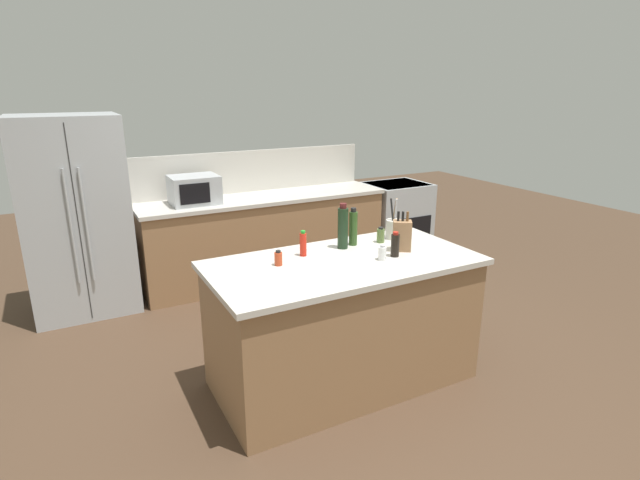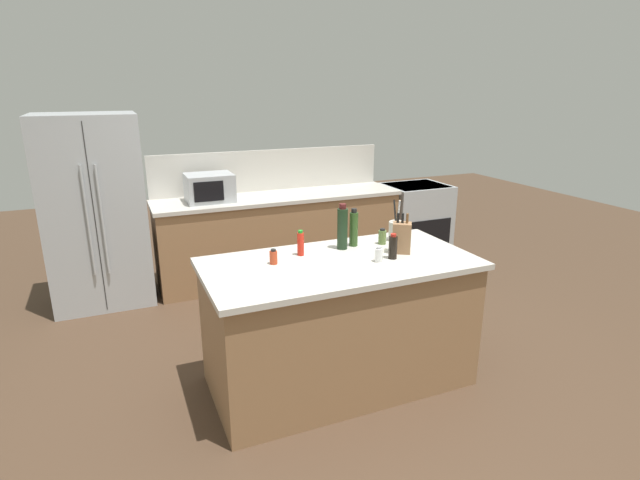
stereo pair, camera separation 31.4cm
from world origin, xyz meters
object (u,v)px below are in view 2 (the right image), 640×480
object	(u,v)px
wine_bottle	(342,228)
spice_jar_paprika	(273,257)
range_oven	(414,221)
microwave	(209,188)
knife_block	(402,237)
salt_shaker	(379,255)
soy_sauce_bottle	(393,247)
hot_sauce_bottle	(301,244)
utensil_crock	(396,230)
refrigerator	(95,212)
olive_oil_bottle	(354,228)
spice_jar_oregano	(382,237)

from	to	relation	value
wine_bottle	spice_jar_paprika	size ratio (longest dim) A/B	3.24
range_oven	microwave	distance (m)	2.61
knife_block	salt_shaker	world-z (taller)	knife_block
range_oven	soy_sauce_bottle	bearing A→B (deg)	-126.87
knife_block	soy_sauce_bottle	distance (m)	0.16
microwave	soy_sauce_bottle	distance (m)	2.43
range_oven	hot_sauce_bottle	size ratio (longest dim) A/B	5.02
utensil_crock	salt_shaker	world-z (taller)	utensil_crock
refrigerator	olive_oil_bottle	xyz separation A→B (m)	(1.79, -1.98, 0.15)
olive_oil_bottle	wine_bottle	bearing A→B (deg)	-163.84
salt_shaker	microwave	bearing A→B (deg)	106.58
knife_block	spice_jar_oregano	bearing A→B (deg)	128.81
soy_sauce_bottle	microwave	bearing A→B (deg)	109.46
refrigerator	soy_sauce_bottle	xyz separation A→B (m)	(1.91, -2.35, 0.10)
hot_sauce_bottle	olive_oil_bottle	xyz separation A→B (m)	(0.44, 0.05, 0.05)
wine_bottle	olive_oil_bottle	distance (m)	0.12
utensil_crock	salt_shaker	xyz separation A→B (m)	(-0.37, -0.38, -0.03)
utensil_crock	soy_sauce_bottle	distance (m)	0.44
knife_block	salt_shaker	distance (m)	0.28
salt_shaker	spice_jar_oregano	world-z (taller)	spice_jar_oregano
refrigerator	salt_shaker	bearing A→B (deg)	-52.89
soy_sauce_bottle	wine_bottle	bearing A→B (deg)	124.29
refrigerator	microwave	world-z (taller)	refrigerator
utensil_crock	olive_oil_bottle	size ratio (longest dim) A/B	1.12
microwave	utensil_crock	distance (m)	2.21
salt_shaker	spice_jar_oregano	size ratio (longest dim) A/B	0.90
refrigerator	hot_sauce_bottle	world-z (taller)	refrigerator
refrigerator	wine_bottle	bearing A→B (deg)	-50.08
refrigerator	microwave	distance (m)	1.11
knife_block	salt_shaker	bearing A→B (deg)	-123.01
soy_sauce_bottle	olive_oil_bottle	distance (m)	0.39
salt_shaker	spice_jar_paprika	distance (m)	0.71
knife_block	soy_sauce_bottle	bearing A→B (deg)	-111.41
refrigerator	soy_sauce_bottle	world-z (taller)	refrigerator
hot_sauce_bottle	olive_oil_bottle	bearing A→B (deg)	6.38
utensil_crock	olive_oil_bottle	world-z (taller)	utensil_crock
salt_shaker	spice_jar_paprika	size ratio (longest dim) A/B	1.03
refrigerator	soy_sauce_bottle	size ratio (longest dim) A/B	10.34
refrigerator	spice_jar_paprika	size ratio (longest dim) A/B	17.71
microwave	hot_sauce_bottle	size ratio (longest dim) A/B	2.59
refrigerator	range_oven	bearing A→B (deg)	-0.81
refrigerator	spice_jar_oregano	world-z (taller)	refrigerator
refrigerator	utensil_crock	distance (m)	2.94
hot_sauce_bottle	wine_bottle	size ratio (longest dim) A/B	0.54
spice_jar_oregano	olive_oil_bottle	distance (m)	0.24
microwave	utensil_crock	xyz separation A→B (m)	(1.06, -1.94, -0.06)
refrigerator	spice_jar_oregano	xyz separation A→B (m)	(2.01, -2.03, 0.07)
hot_sauce_bottle	soy_sauce_bottle	xyz separation A→B (m)	(0.56, -0.32, -0.00)
wine_bottle	olive_oil_bottle	bearing A→B (deg)	16.16
soy_sauce_bottle	olive_oil_bottle	xyz separation A→B (m)	(-0.12, 0.37, 0.05)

